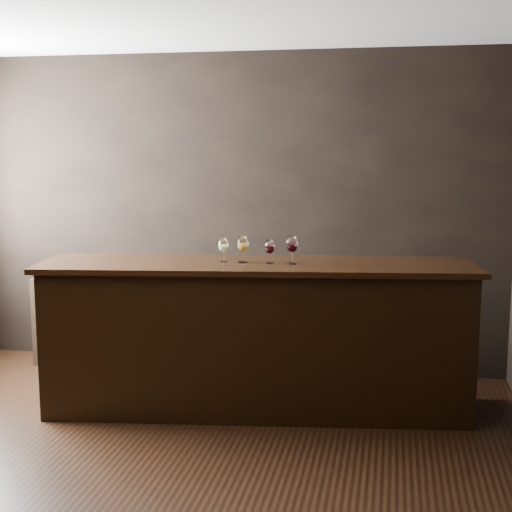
% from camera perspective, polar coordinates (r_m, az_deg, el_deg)
% --- Properties ---
extents(ground, '(5.00, 5.00, 0.00)m').
position_cam_1_polar(ground, '(4.67, -9.33, -16.56)').
color(ground, black).
rests_on(ground, ground).
extents(room_shell, '(5.02, 4.52, 2.81)m').
position_cam_1_polar(room_shell, '(4.42, -12.26, 6.25)').
color(room_shell, black).
rests_on(room_shell, ground).
extents(bar_counter, '(3.19, 1.10, 1.09)m').
position_cam_1_polar(bar_counter, '(5.40, 0.05, -6.71)').
color(bar_counter, black).
rests_on(bar_counter, ground).
extents(bar_top, '(3.30, 1.18, 0.04)m').
position_cam_1_polar(bar_top, '(5.27, 0.05, -0.76)').
color(bar_top, black).
rests_on(bar_top, bar_counter).
extents(back_bar_shelf, '(2.23, 0.40, 0.80)m').
position_cam_1_polar(back_bar_shelf, '(6.52, -7.99, -5.35)').
color(back_bar_shelf, black).
rests_on(back_bar_shelf, ground).
extents(glass_white, '(0.08, 0.08, 0.18)m').
position_cam_1_polar(glass_white, '(5.31, -2.63, 0.84)').
color(glass_white, white).
rests_on(glass_white, bar_top).
extents(glass_amber, '(0.08, 0.08, 0.20)m').
position_cam_1_polar(glass_amber, '(5.27, -1.07, 0.92)').
color(glass_amber, white).
rests_on(glass_amber, bar_top).
extents(glass_red_a, '(0.07, 0.07, 0.17)m').
position_cam_1_polar(glass_red_a, '(5.23, 1.09, 0.69)').
color(glass_red_a, white).
rests_on(glass_red_a, bar_top).
extents(glass_red_b, '(0.09, 0.09, 0.20)m').
position_cam_1_polar(glass_red_b, '(5.21, 2.90, 0.88)').
color(glass_red_b, white).
rests_on(glass_red_b, bar_top).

